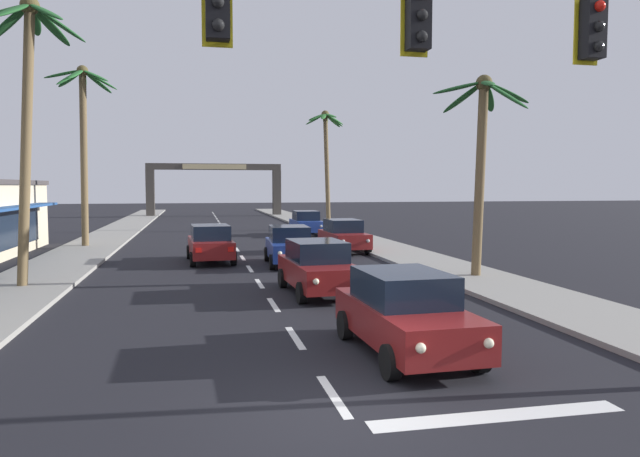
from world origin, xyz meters
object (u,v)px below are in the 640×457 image
(sedan_parked_nearest_kerb, at_px, (306,223))
(palm_left_third, at_px, (83,122))
(traffic_signal_mast, at_px, (529,65))
(palm_left_second, at_px, (28,82))
(sedan_lead_at_stop_bar, at_px, (405,312))
(town_gateway_arch, at_px, (215,182))
(palm_right_farthest, at_px, (326,144))
(palm_right_second, at_px, (482,136))
(sedan_oncoming_far, at_px, (210,243))
(sedan_fifth_in_queue, at_px, (289,245))
(sedan_parked_mid_kerb, at_px, (343,235))
(sedan_third_in_queue, at_px, (318,267))

(sedan_parked_nearest_kerb, distance_m, palm_left_third, 15.80)
(traffic_signal_mast, xyz_separation_m, palm_left_second, (-10.24, 12.60, 1.51))
(sedan_lead_at_stop_bar, relative_size, town_gateway_arch, 0.30)
(palm_left_second, distance_m, palm_right_farthest, 27.82)
(palm_left_third, distance_m, town_gateway_arch, 33.76)
(palm_right_second, bearing_deg, sedan_oncoming_far, 144.60)
(traffic_signal_mast, height_order, palm_right_second, palm_right_second)
(town_gateway_arch, bearing_deg, palm_right_farthest, -71.11)
(sedan_parked_nearest_kerb, bearing_deg, palm_left_second, -123.69)
(sedan_fifth_in_queue, bearing_deg, sedan_parked_nearest_kerb, 76.62)
(town_gateway_arch, bearing_deg, sedan_parked_nearest_kerb, -78.72)
(traffic_signal_mast, height_order, sedan_lead_at_stop_bar, traffic_signal_mast)
(sedan_oncoming_far, bearing_deg, sedan_parked_mid_kerb, 21.98)
(palm_right_second, bearing_deg, town_gateway_arch, 99.74)
(sedan_oncoming_far, relative_size, palm_left_second, 0.48)
(traffic_signal_mast, relative_size, sedan_lead_at_stop_bar, 2.62)
(traffic_signal_mast, xyz_separation_m, sedan_third_in_queue, (-1.23, 9.86, -4.40))
(palm_right_second, distance_m, town_gateway_arch, 47.68)
(sedan_oncoming_far, height_order, sedan_parked_nearest_kerb, same)
(sedan_parked_mid_kerb, xyz_separation_m, palm_left_third, (-13.37, 4.73, 6.01))
(palm_right_farthest, bearing_deg, sedan_third_in_queue, -103.19)
(traffic_signal_mast, bearing_deg, town_gateway_arch, 92.78)
(sedan_fifth_in_queue, distance_m, palm_left_third, 14.69)
(sedan_parked_mid_kerb, bearing_deg, palm_left_third, 160.51)
(sedan_lead_at_stop_bar, xyz_separation_m, palm_right_second, (6.09, 8.62, 4.37))
(palm_right_farthest, height_order, town_gateway_arch, palm_right_farthest)
(palm_left_second, bearing_deg, sedan_fifth_in_queue, 24.42)
(sedan_parked_nearest_kerb, bearing_deg, sedan_third_in_queue, -99.71)
(traffic_signal_mast, relative_size, sedan_oncoming_far, 2.60)
(sedan_parked_nearest_kerb, xyz_separation_m, palm_right_farthest, (2.37, 4.23, 5.77))
(sedan_parked_nearest_kerb, relative_size, palm_left_third, 0.45)
(palm_left_second, relative_size, palm_right_farthest, 1.04)
(town_gateway_arch, bearing_deg, traffic_signal_mast, -87.22)
(traffic_signal_mast, distance_m, sedan_parked_nearest_kerb, 32.13)
(sedan_lead_at_stop_bar, relative_size, sedan_third_in_queue, 1.00)
(sedan_oncoming_far, height_order, town_gateway_arch, town_gateway_arch)
(sedan_lead_at_stop_bar, bearing_deg, sedan_third_in_queue, 93.06)
(sedan_parked_nearest_kerb, bearing_deg, sedan_parked_mid_kerb, -90.11)
(sedan_fifth_in_queue, height_order, palm_left_third, palm_left_third)
(palm_left_third, bearing_deg, traffic_signal_mast, -67.18)
(palm_left_second, xyz_separation_m, palm_right_farthest, (15.12, 23.35, -0.14))
(sedan_third_in_queue, distance_m, sedan_parked_mid_kerb, 11.88)
(sedan_parked_nearest_kerb, bearing_deg, palm_right_farthest, 60.68)
(sedan_parked_mid_kerb, bearing_deg, sedan_lead_at_stop_bar, -100.43)
(palm_left_third, distance_m, palm_right_farthest, 18.72)
(palm_right_farthest, bearing_deg, sedan_oncoming_far, -117.75)
(palm_left_second, bearing_deg, sedan_parked_nearest_kerb, 56.31)
(sedan_third_in_queue, relative_size, palm_left_third, 0.46)
(sedan_fifth_in_queue, height_order, sedan_parked_mid_kerb, same)
(traffic_signal_mast, height_order, sedan_parked_nearest_kerb, traffic_signal_mast)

